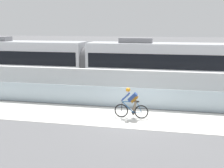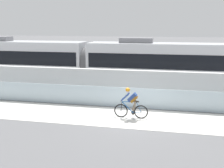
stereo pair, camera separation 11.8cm
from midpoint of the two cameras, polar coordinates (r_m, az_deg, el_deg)
name	(u,v)px [view 2 (the right image)]	position (r m, az deg, el deg)	size (l,w,h in m)	color
ground_plane	(133,118)	(14.63, 4.63, -6.97)	(200.00, 200.00, 0.00)	slate
bike_path_deck	(133,118)	(14.63, 4.63, -6.94)	(32.00, 3.20, 0.01)	silver
glass_parapet	(138,98)	(16.22, 5.52, -2.89)	(32.00, 0.05, 1.18)	silver
concrete_barrier_wall	(141,85)	(17.87, 6.21, -0.28)	(32.00, 0.36, 1.93)	white
tram_rail_near	(145,91)	(20.50, 6.87, -1.44)	(32.00, 0.08, 0.01)	#595654
tram_rail_far	(146,87)	(21.89, 7.22, -0.58)	(32.00, 0.08, 0.01)	#595654
tram	(87,62)	(21.71, -4.94, 4.43)	(22.56, 2.54, 3.81)	silver
cyclist_on_bike	(131,103)	(14.41, 4.18, -3.99)	(1.77, 0.58, 1.61)	black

